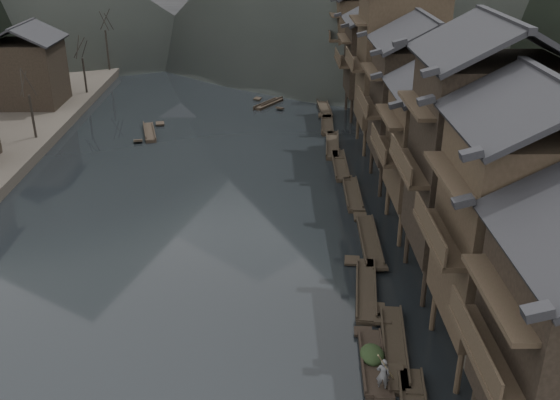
{
  "coord_description": "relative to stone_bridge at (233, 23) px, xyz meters",
  "views": [
    {
      "loc": [
        5.76,
        -25.67,
        19.99
      ],
      "look_at": [
        6.32,
        12.54,
        2.5
      ],
      "focal_mm": 40.0,
      "sensor_mm": 36.0,
      "label": 1
    }
  ],
  "objects": [
    {
      "name": "water",
      "position": [
        0.0,
        -72.0,
        -5.11
      ],
      "size": [
        300.0,
        300.0,
        0.0
      ],
      "primitive_type": "plane",
      "color": "black",
      "rests_on": "ground"
    },
    {
      "name": "right_bank",
      "position": [
        35.0,
        -32.0,
        -4.21
      ],
      "size": [
        40.0,
        200.0,
        1.8
      ],
      "primitive_type": "cube",
      "color": "#2D2823",
      "rests_on": "ground"
    },
    {
      "name": "stilt_houses",
      "position": [
        17.28,
        -52.83,
        3.64
      ],
      "size": [
        9.0,
        67.6,
        16.66
      ],
      "color": "black",
      "rests_on": "ground"
    },
    {
      "name": "bare_trees",
      "position": [
        -17.0,
        -45.59,
        0.95
      ],
      "size": [
        3.75,
        72.69,
        7.49
      ],
      "color": "black",
      "rests_on": "left_bank"
    },
    {
      "name": "moored_sampans",
      "position": [
        11.76,
        -50.3,
        -4.91
      ],
      "size": [
        2.79,
        61.84,
        0.47
      ],
      "color": "black",
      "rests_on": "water"
    },
    {
      "name": "midriver_boats",
      "position": [
        -0.99,
        -33.09,
        -4.91
      ],
      "size": [
        14.91,
        15.83,
        0.45
      ],
      "color": "black",
      "rests_on": "water"
    },
    {
      "name": "stone_bridge",
      "position": [
        0.0,
        0.0,
        0.0
      ],
      "size": [
        40.0,
        6.0,
        9.0
      ],
      "color": "#4C4C4F",
      "rests_on": "ground"
    },
    {
      "name": "hero_sampan",
      "position": [
        10.64,
        -73.46,
        -4.91
      ],
      "size": [
        1.45,
        5.48,
        0.44
      ],
      "color": "black",
      "rests_on": "water"
    },
    {
      "name": "cargo_heap",
      "position": [
        10.63,
        -73.21,
        -4.31
      ],
      "size": [
        1.2,
        1.57,
        0.72
      ],
      "primitive_type": "ellipsoid",
      "color": "black",
      "rests_on": "hero_sampan"
    },
    {
      "name": "boatman",
      "position": [
        10.76,
        -75.35,
        -3.83
      ],
      "size": [
        0.69,
        0.53,
        1.67
      ],
      "primitive_type": "imported",
      "rotation": [
        0.0,
        0.0,
        2.91
      ],
      "color": "#4D4D4F",
      "rests_on": "hero_sampan"
    },
    {
      "name": "bamboo_pole",
      "position": [
        10.96,
        -75.35,
        -1.38
      ],
      "size": [
        1.47,
        1.98,
        3.23
      ],
      "primitive_type": "cylinder",
      "rotation": [
        0.64,
        0.0,
        -0.63
      ],
      "color": "#8C7A51",
      "rests_on": "boatman"
    }
  ]
}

